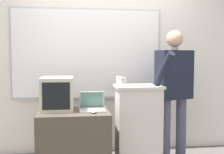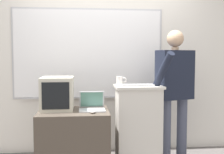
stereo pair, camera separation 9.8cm
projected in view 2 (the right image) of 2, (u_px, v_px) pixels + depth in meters
name	position (u px, v px, depth m)	size (l,w,h in m)	color
back_wall	(104.00, 49.00, 4.02)	(6.40, 0.17, 2.94)	silver
lectern_podium	(138.00, 126.00, 3.43)	(0.57, 0.42, 1.00)	beige
side_desk	(74.00, 141.00, 3.31)	(0.82, 0.64, 0.72)	#4C4238
person_presenter	(175.00, 86.00, 3.53)	(0.63, 0.65, 1.68)	#474C60
laptop	(92.00, 105.00, 3.33)	(0.30, 0.28, 0.21)	#B7BABF
wireless_keyboard	(137.00, 85.00, 3.34)	(0.40, 0.13, 0.02)	silver
computer_mouse_by_laptop	(92.00, 112.00, 3.13)	(0.06, 0.10, 0.03)	silver
crt_monitor	(57.00, 93.00, 3.33)	(0.37, 0.43, 0.39)	beige
coffee_mug	(120.00, 80.00, 3.51)	(0.13, 0.08, 0.10)	silver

